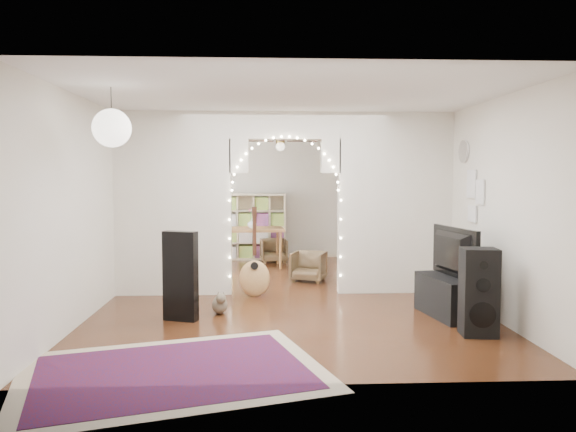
{
  "coord_description": "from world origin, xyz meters",
  "views": [
    {
      "loc": [
        -0.35,
        -8.34,
        1.75
      ],
      "look_at": [
        0.06,
        0.3,
        1.14
      ],
      "focal_mm": 35.0,
      "sensor_mm": 36.0,
      "label": 1
    }
  ],
  "objects_px": {
    "bookcase": "(254,227)",
    "dining_table": "(252,232)",
    "media_console": "(446,297)",
    "dining_chair_left": "(309,266)",
    "acoustic_guitar": "(254,264)",
    "floor_speaker": "(479,292)",
    "dining_chair_right": "(274,250)"
  },
  "relations": [
    {
      "from": "media_console",
      "to": "dining_table",
      "type": "relative_size",
      "value": 0.8
    },
    {
      "from": "media_console",
      "to": "floor_speaker",
      "type": "bearing_deg",
      "value": -93.8
    },
    {
      "from": "media_console",
      "to": "dining_chair_left",
      "type": "relative_size",
      "value": 1.82
    },
    {
      "from": "floor_speaker",
      "to": "media_console",
      "type": "height_order",
      "value": "floor_speaker"
    },
    {
      "from": "floor_speaker",
      "to": "dining_table",
      "type": "bearing_deg",
      "value": 123.95
    },
    {
      "from": "floor_speaker",
      "to": "media_console",
      "type": "xyz_separation_m",
      "value": [
        -0.08,
        0.85,
        -0.23
      ]
    },
    {
      "from": "media_console",
      "to": "dining_chair_right",
      "type": "height_order",
      "value": "media_console"
    },
    {
      "from": "acoustic_guitar",
      "to": "dining_table",
      "type": "distance_m",
      "value": 2.76
    },
    {
      "from": "media_console",
      "to": "dining_chair_left",
      "type": "xyz_separation_m",
      "value": [
        -1.52,
        2.44,
        0.0
      ]
    },
    {
      "from": "media_console",
      "to": "dining_chair_right",
      "type": "relative_size",
      "value": 1.88
    },
    {
      "from": "media_console",
      "to": "bookcase",
      "type": "xyz_separation_m",
      "value": [
        -2.47,
        5.02,
        0.45
      ]
    },
    {
      "from": "bookcase",
      "to": "dining_chair_left",
      "type": "height_order",
      "value": "bookcase"
    },
    {
      "from": "acoustic_guitar",
      "to": "floor_speaker",
      "type": "xyz_separation_m",
      "value": [
        2.48,
        -2.12,
        -0.0
      ]
    },
    {
      "from": "media_console",
      "to": "dining_chair_left",
      "type": "bearing_deg",
      "value": 112.87
    },
    {
      "from": "floor_speaker",
      "to": "dining_chair_left",
      "type": "bearing_deg",
      "value": 122.06
    },
    {
      "from": "acoustic_guitar",
      "to": "media_console",
      "type": "xyz_separation_m",
      "value": [
        2.41,
        -1.27,
        -0.24
      ]
    },
    {
      "from": "media_console",
      "to": "dining_chair_left",
      "type": "height_order",
      "value": "same"
    },
    {
      "from": "acoustic_guitar",
      "to": "dining_chair_right",
      "type": "distance_m",
      "value": 3.32
    },
    {
      "from": "floor_speaker",
      "to": "dining_chair_right",
      "type": "bearing_deg",
      "value": 117.7
    },
    {
      "from": "bookcase",
      "to": "dining_table",
      "type": "bearing_deg",
      "value": -91.14
    },
    {
      "from": "bookcase",
      "to": "dining_chair_left",
      "type": "bearing_deg",
      "value": -70.09
    },
    {
      "from": "media_console",
      "to": "bookcase",
      "type": "bearing_deg",
      "value": 107.19
    },
    {
      "from": "floor_speaker",
      "to": "dining_table",
      "type": "distance_m",
      "value": 5.5
    },
    {
      "from": "floor_speaker",
      "to": "media_console",
      "type": "relative_size",
      "value": 0.97
    },
    {
      "from": "media_console",
      "to": "dining_table",
      "type": "height_order",
      "value": "dining_table"
    },
    {
      "from": "floor_speaker",
      "to": "dining_table",
      "type": "height_order",
      "value": "floor_speaker"
    },
    {
      "from": "acoustic_guitar",
      "to": "dining_chair_left",
      "type": "xyz_separation_m",
      "value": [
        0.89,
        1.17,
        -0.24
      ]
    },
    {
      "from": "media_console",
      "to": "acoustic_guitar",
      "type": "bearing_deg",
      "value": 143.2
    },
    {
      "from": "media_console",
      "to": "bookcase",
      "type": "relative_size",
      "value": 0.72
    },
    {
      "from": "floor_speaker",
      "to": "dining_table",
      "type": "xyz_separation_m",
      "value": [
        -2.56,
        4.87,
        0.2
      ]
    },
    {
      "from": "dining_chair_right",
      "to": "dining_chair_left",
      "type": "bearing_deg",
      "value": -82.31
    },
    {
      "from": "dining_table",
      "to": "dining_chair_left",
      "type": "relative_size",
      "value": 2.27
    }
  ]
}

